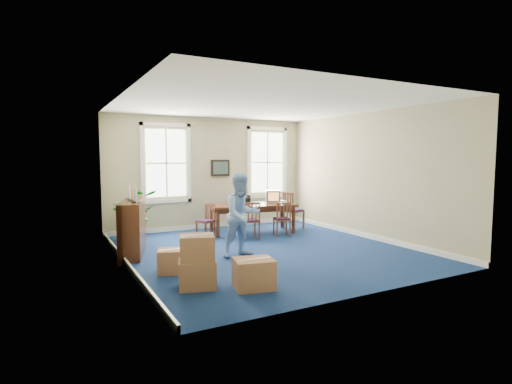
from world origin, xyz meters
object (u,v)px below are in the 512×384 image
credenza (132,227)px  conference_table (252,218)px  chair_near_left (250,220)px  crt_tv (273,196)px  potted_plant (134,215)px  man (242,215)px  cardboard_boxes (208,257)px

credenza → conference_table: bearing=33.6°
conference_table → chair_near_left: bearing=-110.5°
crt_tv → potted_plant: potted_plant is taller
crt_tv → chair_near_left: 1.50m
conference_table → man: man is taller
potted_plant → credenza: bearing=-102.4°
chair_near_left → cardboard_boxes: chair_near_left is taller
chair_near_left → cardboard_boxes: size_ratio=0.62×
crt_tv → potted_plant: bearing=-163.5°
man → credenza: bearing=141.1°
potted_plant → cardboard_boxes: potted_plant is taller
conference_table → potted_plant: potted_plant is taller
chair_near_left → potted_plant: size_ratio=0.76×
conference_table → chair_near_left: 0.92m
man → potted_plant: man is taller
conference_table → man: 2.70m
conference_table → credenza: bearing=-152.9°
potted_plant → cardboard_boxes: bearing=-85.1°
crt_tv → cardboard_boxes: bearing=-109.0°
chair_near_left → credenza: size_ratio=0.63×
man → potted_plant: (-1.64, 2.78, -0.24)m
credenza → cardboard_boxes: credenza is taller
man → credenza: 2.35m
chair_near_left → man: man is taller
man → cardboard_boxes: size_ratio=1.12×
man → cardboard_boxes: (-1.29, -1.37, -0.43)m
crt_tv → man: (-2.09, -2.30, -0.09)m
man → potted_plant: 3.23m
crt_tv → man: bearing=-108.6°
man → cardboard_boxes: 1.93m
conference_table → credenza: credenza is taller
crt_tv → credenza: credenza is taller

